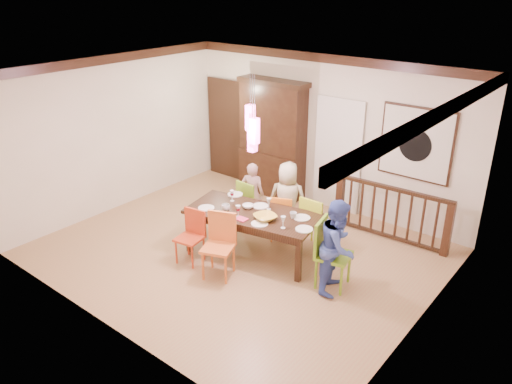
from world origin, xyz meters
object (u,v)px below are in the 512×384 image
Objects in this scene: chair_far_left at (252,200)px; china_hutch at (273,138)px; person_far_left at (252,194)px; person_far_mid at (287,200)px; person_end_right at (338,246)px; chair_end_right at (334,250)px; dining_table at (253,217)px; balustrade at (391,212)px.

china_hutch is (-0.64, 1.44, 0.67)m from chair_far_left.
person_far_mid is at bearing 156.72° from person_far_left.
chair_end_right is at bearing 50.77° from person_end_right.
person_far_left reaches higher than chair_end_right.
china_hutch is (-1.28, 2.21, 0.51)m from dining_table.
balustrade is 1.89m from person_end_right.
person_far_left reaches higher than balustrade.
balustrade is at bearing -12.93° from chair_end_right.
chair_far_left is at bearing 102.57° from person_far_left.
chair_end_right is 0.14m from person_end_right.
china_hutch is 2.88m from balustrade.
balustrade is 1.51× the size of person_far_mid.
chair_end_right is 0.88× the size of person_far_left.
chair_far_left is 1.71m from china_hutch.
person_end_right is (2.24, -0.86, 0.11)m from person_far_left.
china_hutch is at bearing 38.44° from person_end_right.
person_far_left is at bearing -51.14° from chair_far_left.
chair_end_right is 0.76× the size of person_far_mid.
dining_table is 1.90× the size of person_far_left.
person_end_right reaches higher than balustrade.
china_hutch is at bearing 39.27° from chair_end_right.
china_hutch is at bearing -70.92° from person_far_mid.
chair_far_left is at bearing -155.21° from balustrade.
person_far_mid is at bearing -45.29° from china_hutch.
chair_far_left is at bearing -66.04° from china_hutch.
person_end_right is at bearing -11.88° from dining_table.
china_hutch is at bearing 170.50° from balustrade.
person_end_right is at bearing -38.18° from china_hutch.
person_far_mid is 1.71m from person_end_right.
balustrade reaches higher than dining_table.
chair_far_left reaches higher than dining_table.
person_far_mid is (-1.40, 0.82, 0.09)m from chair_end_right.
china_hutch is 1.74× the size of person_far_mid.
person_end_right is at bearing 163.50° from chair_far_left.
person_far_mid is 0.97× the size of person_end_right.
chair_far_left is 0.12m from person_far_left.
balustrade is (2.77, -0.35, -0.68)m from china_hutch.
chair_end_right is at bearing -93.07° from balustrade.
person_end_right reaches higher than person_far_mid.
chair_end_right is 0.50× the size of balustrade.
balustrade is at bearing -149.63° from chair_far_left.
balustrade is at bearing -178.16° from person_far_left.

